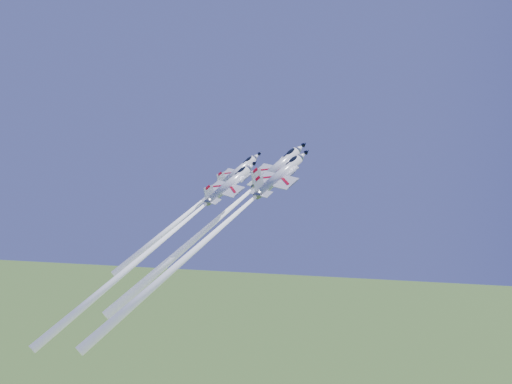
% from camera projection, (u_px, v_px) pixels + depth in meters
% --- Properties ---
extents(jet_lead, '(29.16, 37.12, 40.43)m').
position_uv_depth(jet_lead, '(222.00, 215.00, 123.51)').
color(jet_lead, silver).
extents(jet_left, '(21.24, 26.94, 29.16)m').
position_uv_depth(jet_left, '(197.00, 205.00, 123.27)').
color(jet_left, silver).
extents(jet_right, '(28.75, 36.88, 40.61)m').
position_uv_depth(jet_right, '(214.00, 233.00, 109.35)').
color(jet_right, silver).
extents(jet_slot, '(27.28, 35.09, 38.82)m').
position_uv_depth(jet_slot, '(163.00, 240.00, 112.34)').
color(jet_slot, silver).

